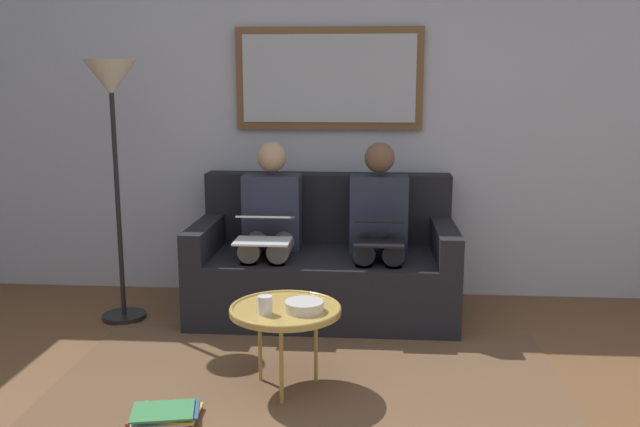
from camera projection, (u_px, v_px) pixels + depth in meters
name	position (u px, v px, depth m)	size (l,w,h in m)	color
wall_rear	(330.00, 114.00, 4.83)	(6.00, 0.12, 2.60)	#B7BCC6
area_rug	(307.00, 393.00, 3.36)	(2.60, 1.80, 0.01)	brown
couch	(325.00, 265.00, 4.54)	(1.70, 0.90, 0.90)	black
framed_mirror	(329.00, 79.00, 4.69)	(1.30, 0.05, 0.70)	brown
coffee_table	(285.00, 311.00, 3.34)	(0.56, 0.56, 0.44)	tan
cup	(265.00, 305.00, 3.24)	(0.07, 0.07, 0.09)	silver
bowl	(304.00, 306.00, 3.29)	(0.19, 0.19, 0.05)	beige
person_left	(379.00, 225.00, 4.39)	(0.38, 0.58, 1.14)	#2D3342
laptop_black	(379.00, 231.00, 4.14)	(0.30, 0.33, 0.14)	black
person_right	(270.00, 224.00, 4.45)	(0.38, 0.58, 1.14)	#2D3342
laptop_white	(264.00, 227.00, 4.21)	(0.34, 0.38, 0.16)	white
magazine_stack	(165.00, 414.00, 3.09)	(0.34, 0.28, 0.05)	red
standing_lamp	(112.00, 107.00, 4.18)	(0.32, 0.32, 1.66)	black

